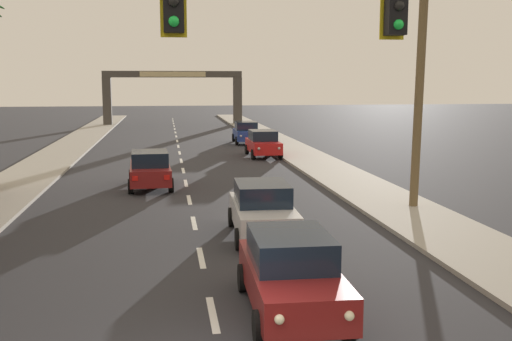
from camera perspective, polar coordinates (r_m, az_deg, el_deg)
The scene contains 11 objects.
sidewalk_right at distance 31.03m, azimuth 7.83°, elevation -0.42°, with size 3.20×110.00×0.14m, color #9E998E.
sidewalk_left at distance 30.59m, azimuth -21.48°, elevation -1.06°, with size 3.20×110.00×0.14m, color #9E998E.
lane_markings at distance 29.89m, azimuth -5.88°, elevation -0.85°, with size 4.28×88.45×0.01m.
traffic_signal_mast at distance 10.57m, azimuth 14.09°, elevation 10.72°, with size 11.02×0.41×7.27m.
sedan_lead_at_stop_bar at distance 12.79m, azimuth 3.34°, elevation -9.61°, with size 2.02×4.48×1.68m.
sedan_third_in_queue at distance 18.82m, azimuth 0.62°, elevation -3.70°, with size 2.07×4.50×1.68m.
sedan_oncoming_far at distance 27.81m, azimuth -9.99°, elevation 0.14°, with size 2.09×4.50×1.68m.
sedan_parked_nearest_kerb at distance 38.74m, azimuth 0.67°, elevation 2.59°, with size 1.96×4.45×1.68m.
sedan_parked_mid_kerb at distance 47.11m, azimuth -0.94°, elevation 3.64°, with size 2.03×4.48×1.68m.
palm_right_second at distance 23.35m, azimuth 15.57°, elevation 13.78°, with size 4.24×3.93×10.04m.
town_gateway_arch at distance 67.08m, azimuth -7.84°, elevation 7.60°, with size 15.08×0.90×5.89m.
Camera 1 is at (-0.88, -9.41, 4.82)m, focal length 42.32 mm.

